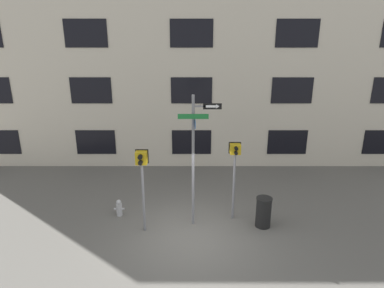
{
  "coord_description": "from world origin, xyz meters",
  "views": [
    {
      "loc": [
        0.02,
        -8.11,
        5.44
      ],
      "look_at": [
        0.06,
        0.83,
        2.8
      ],
      "focal_mm": 28.0,
      "sensor_mm": 36.0,
      "label": 1
    }
  ],
  "objects_px": {
    "street_sign_pole": "(194,151)",
    "pedestrian_signal_left": "(141,168)",
    "trash_bin": "(262,212)",
    "fire_hydrant": "(118,208)",
    "pedestrian_signal_right": "(234,160)"
  },
  "relations": [
    {
      "from": "trash_bin",
      "to": "street_sign_pole",
      "type": "bearing_deg",
      "value": 176.04
    },
    {
      "from": "pedestrian_signal_left",
      "to": "trash_bin",
      "type": "distance_m",
      "value": 4.22
    },
    {
      "from": "street_sign_pole",
      "to": "pedestrian_signal_right",
      "type": "xyz_separation_m",
      "value": [
        1.3,
        0.36,
        -0.43
      ]
    },
    {
      "from": "pedestrian_signal_right",
      "to": "fire_hydrant",
      "type": "relative_size",
      "value": 4.49
    },
    {
      "from": "pedestrian_signal_left",
      "to": "trash_bin",
      "type": "height_order",
      "value": "pedestrian_signal_left"
    },
    {
      "from": "fire_hydrant",
      "to": "trash_bin",
      "type": "height_order",
      "value": "trash_bin"
    },
    {
      "from": "pedestrian_signal_right",
      "to": "fire_hydrant",
      "type": "distance_m",
      "value": 4.39
    },
    {
      "from": "fire_hydrant",
      "to": "trash_bin",
      "type": "bearing_deg",
      "value": -7.96
    },
    {
      "from": "fire_hydrant",
      "to": "pedestrian_signal_right",
      "type": "bearing_deg",
      "value": -2.52
    },
    {
      "from": "street_sign_pole",
      "to": "pedestrian_signal_right",
      "type": "height_order",
      "value": "street_sign_pole"
    },
    {
      "from": "street_sign_pole",
      "to": "fire_hydrant",
      "type": "height_order",
      "value": "street_sign_pole"
    },
    {
      "from": "pedestrian_signal_right",
      "to": "fire_hydrant",
      "type": "height_order",
      "value": "pedestrian_signal_right"
    },
    {
      "from": "street_sign_pole",
      "to": "trash_bin",
      "type": "bearing_deg",
      "value": -3.96
    },
    {
      "from": "street_sign_pole",
      "to": "pedestrian_signal_left",
      "type": "xyz_separation_m",
      "value": [
        -1.64,
        -0.4,
        -0.42
      ]
    },
    {
      "from": "street_sign_pole",
      "to": "trash_bin",
      "type": "xyz_separation_m",
      "value": [
        2.24,
        -0.16,
        -2.05
      ]
    }
  ]
}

